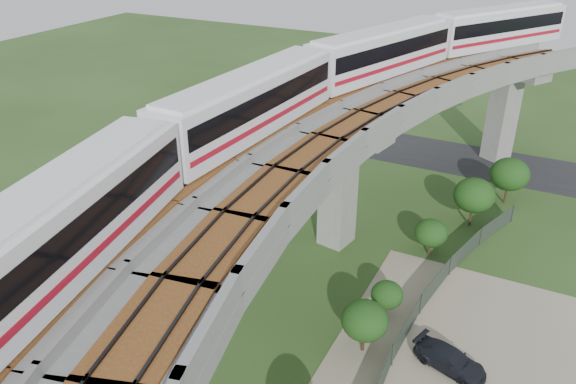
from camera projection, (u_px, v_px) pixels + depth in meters
name	position (u px, v px, depth m)	size (l,w,h in m)	color
ground	(256.00, 319.00, 33.99)	(160.00, 160.00, 0.00)	#2D481D
asphalt_road	(400.00, 148.00, 57.80)	(60.00, 8.00, 0.03)	#232326
viaduct	(318.00, 202.00, 28.31)	(19.58, 73.98, 11.40)	#99968E
metro_train	(346.00, 81.00, 35.91)	(16.32, 60.40, 3.64)	white
fence	(416.00, 363.00, 29.75)	(3.87, 38.73, 1.50)	#2D382D
tree_0	(510.00, 174.00, 46.02)	(3.18, 3.18, 4.01)	#382314
tree_1	(474.00, 195.00, 42.74)	(3.13, 3.13, 3.97)	#382314
tree_2	(431.00, 233.00, 39.60)	(2.33, 2.33, 2.72)	#382314
tree_3	(387.00, 295.00, 33.52)	(1.95, 1.95, 2.46)	#382314
tree_4	(365.00, 320.00, 30.67)	(2.60, 2.60, 3.25)	#382314
car_dark	(450.00, 360.00, 30.15)	(1.63, 4.02, 1.17)	black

